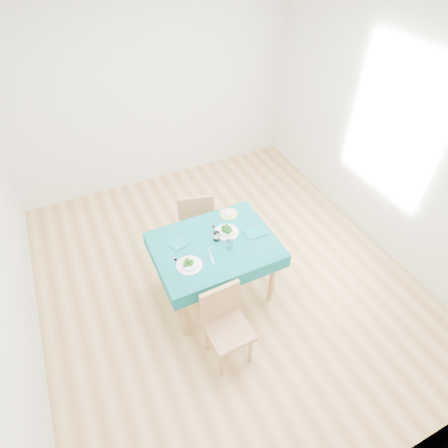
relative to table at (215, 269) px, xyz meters
name	(u,v)px	position (x,y,z in m)	size (l,w,h in m)	color
room_shell	(224,184)	(0.17, 0.13, 0.97)	(4.02, 4.52, 2.73)	#A77F45
table	(215,269)	(0.00, 0.00, 0.00)	(1.19, 0.91, 0.76)	#095F67
chair_near	(229,328)	(-0.21, -0.75, 0.09)	(0.38, 0.41, 0.95)	#A87A4F
chair_far	(195,210)	(0.11, 0.83, 0.13)	(0.41, 0.44, 1.02)	#A87A4F
bowl_near	(189,263)	(-0.33, -0.16, 0.42)	(0.24, 0.24, 0.07)	white
bowl_far	(227,230)	(0.18, 0.09, 0.42)	(0.24, 0.24, 0.07)	white
fork_near	(180,265)	(-0.40, -0.11, 0.38)	(0.03, 0.19, 0.00)	silver
knife_near	(211,256)	(-0.10, -0.14, 0.38)	(0.01, 0.19, 0.00)	silver
fork_far	(217,231)	(0.10, 0.15, 0.38)	(0.02, 0.18, 0.00)	silver
knife_far	(251,228)	(0.44, 0.05, 0.38)	(0.02, 0.22, 0.00)	silver
napkin_near	(180,243)	(-0.31, 0.15, 0.38)	(0.20, 0.14, 0.01)	#0D6A71
napkin_far	(255,232)	(0.44, -0.04, 0.39)	(0.22, 0.15, 0.01)	#0D6A71
tumbler_center	(217,236)	(0.04, 0.05, 0.42)	(0.07, 0.07, 0.09)	white
tumbler_side	(229,244)	(0.11, -0.10, 0.42)	(0.07, 0.07, 0.09)	white
side_plate	(229,214)	(0.32, 0.34, 0.38)	(0.20, 0.20, 0.01)	#B4D467
bread_slice	(229,213)	(0.32, 0.34, 0.40)	(0.10, 0.10, 0.02)	beige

